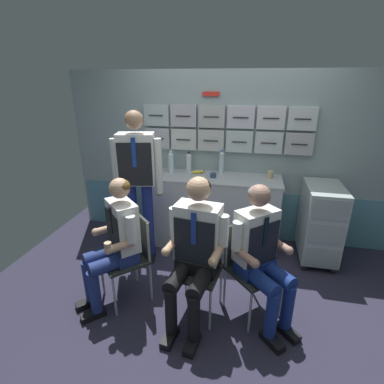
# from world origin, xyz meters

# --- Properties ---
(ground) EXTENTS (4.80, 4.80, 0.04)m
(ground) POSITION_xyz_m (0.00, 0.00, -0.02)
(ground) COLOR #2A283B
(galley_bulkhead) EXTENTS (4.20, 0.14, 2.15)m
(galley_bulkhead) POSITION_xyz_m (-0.01, 1.37, 1.07)
(galley_bulkhead) COLOR #8EA1A4
(galley_bulkhead) RESTS_ON ground
(galley_counter) EXTENTS (1.57, 0.53, 0.92)m
(galley_counter) POSITION_xyz_m (-0.13, 1.09, 0.46)
(galley_counter) COLOR silver
(galley_counter) RESTS_ON ground
(service_trolley) EXTENTS (0.40, 0.65, 0.92)m
(service_trolley) POSITION_xyz_m (1.11, 0.99, 0.49)
(service_trolley) COLOR black
(service_trolley) RESTS_ON ground
(folding_chair_left) EXTENTS (0.57, 0.57, 0.85)m
(folding_chair_left) POSITION_xyz_m (-0.77, -0.05, 0.52)
(folding_chair_left) COLOR #A8AAAF
(folding_chair_left) RESTS_ON ground
(crew_member_left) EXTENTS (0.63, 0.63, 1.25)m
(crew_member_left) POSITION_xyz_m (-0.88, -0.16, 0.68)
(crew_member_left) COLOR black
(crew_member_left) RESTS_ON ground
(folding_chair_right) EXTENTS (0.45, 0.46, 0.85)m
(folding_chair_right) POSITION_xyz_m (-0.11, -0.06, 0.52)
(folding_chair_right) COLOR #A8AAAF
(folding_chair_right) RESTS_ON ground
(crew_member_right) EXTENTS (0.53, 0.68, 1.31)m
(crew_member_right) POSITION_xyz_m (-0.13, -0.21, 0.73)
(crew_member_right) COLOR black
(crew_member_right) RESTS_ON ground
(folding_chair_near_trolley) EXTENTS (0.56, 0.56, 0.85)m
(folding_chair_near_trolley) POSITION_xyz_m (0.31, 0.01, 0.52)
(folding_chair_near_trolley) COLOR #A8AAAF
(folding_chair_near_trolley) RESTS_ON ground
(crew_member_near_trolley) EXTENTS (0.63, 0.65, 1.26)m
(crew_member_near_trolley) POSITION_xyz_m (0.42, -0.11, 0.69)
(crew_member_near_trolley) COLOR black
(crew_member_near_trolley) RESTS_ON ground
(crew_member_standing) EXTENTS (0.54, 0.33, 1.74)m
(crew_member_standing) POSITION_xyz_m (-0.93, 0.58, 1.05)
(crew_member_standing) COLOR black
(crew_member_standing) RESTS_ON ground
(water_bottle_short) EXTENTS (0.07, 0.07, 0.26)m
(water_bottle_short) POSITION_xyz_m (-0.51, 1.26, 1.04)
(water_bottle_short) COLOR silver
(water_bottle_short) RESTS_ON galley_counter
(water_bottle_blue_cap) EXTENTS (0.06, 0.06, 0.30)m
(water_bottle_blue_cap) POSITION_xyz_m (-0.09, 1.25, 1.06)
(water_bottle_blue_cap) COLOR silver
(water_bottle_blue_cap) RESTS_ON galley_counter
(water_bottle_clear) EXTENTS (0.07, 0.07, 0.27)m
(water_bottle_clear) POSITION_xyz_m (-0.73, 1.19, 1.05)
(water_bottle_clear) COLOR silver
(water_bottle_clear) RESTS_ON galley_counter
(espresso_cup_small) EXTENTS (0.07, 0.07, 0.09)m
(espresso_cup_small) POSITION_xyz_m (0.51, 1.18, 0.96)
(espresso_cup_small) COLOR tan
(espresso_cup_small) RESTS_ON galley_counter
(paper_cup_tan) EXTENTS (0.07, 0.07, 0.06)m
(paper_cup_tan) POSITION_xyz_m (-0.16, 1.07, 0.95)
(paper_cup_tan) COLOR navy
(paper_cup_tan) RESTS_ON galley_counter
(snack_banana) EXTENTS (0.17, 0.10, 0.04)m
(snack_banana) POSITION_xyz_m (-0.37, 1.19, 0.94)
(snack_banana) COLOR yellow
(snack_banana) RESTS_ON galley_counter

